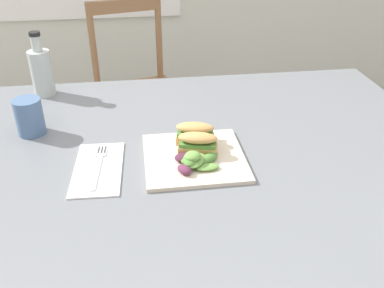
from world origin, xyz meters
TOP-DOWN VIEW (x-y plane):
  - dining_table at (0.05, 0.18)m, footprint 1.42×1.00m
  - chair_wooden_far at (-0.06, 1.26)m, footprint 0.49×0.49m
  - plate_lunch at (0.08, 0.14)m, footprint 0.24×0.24m
  - sandwich_half_front at (0.09, 0.16)m, footprint 0.10×0.07m
  - sandwich_half_back at (0.09, 0.21)m, footprint 0.10×0.07m
  - salad_mixed_greens at (0.07, 0.11)m, footprint 0.12×0.13m
  - napkin_folded at (-0.16, 0.13)m, footprint 0.12×0.23m
  - fork_on_napkin at (-0.15, 0.15)m, footprint 0.03×0.19m
  - bottle_cold_brew at (-0.35, 0.60)m, footprint 0.07×0.07m
  - cup_extra_side at (-0.34, 0.34)m, footprint 0.07×0.07m

SIDE VIEW (x-z plane):
  - chair_wooden_far at x=-0.06m, z-range 0.01..0.88m
  - dining_table at x=0.05m, z-range 0.26..1.00m
  - napkin_folded at x=-0.16m, z-range 0.74..0.74m
  - plate_lunch at x=0.08m, z-range 0.74..0.75m
  - fork_on_napkin at x=-0.15m, z-range 0.74..0.75m
  - salad_mixed_greens at x=0.07m, z-range 0.75..0.78m
  - sandwich_half_front at x=0.09m, z-range 0.75..0.81m
  - sandwich_half_back at x=0.09m, z-range 0.75..0.81m
  - cup_extra_side at x=-0.34m, z-range 0.74..0.84m
  - bottle_cold_brew at x=-0.35m, z-range 0.71..0.91m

